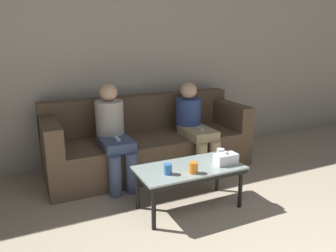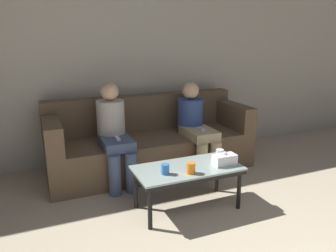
# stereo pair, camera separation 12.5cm
# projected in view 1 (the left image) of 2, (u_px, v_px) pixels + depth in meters

# --- Properties ---
(wall_back) EXTENTS (12.00, 0.06, 2.60)m
(wall_back) POSITION_uv_depth(u_px,v_px,m) (133.00, 61.00, 4.25)
(wall_back) COLOR #B7B2A3
(wall_back) RESTS_ON ground_plane
(couch) EXTENTS (2.47, 0.87, 0.89)m
(couch) POSITION_uv_depth(u_px,v_px,m) (148.00, 143.00, 4.07)
(couch) COLOR brown
(couch) RESTS_ON ground_plane
(coffee_table) EXTENTS (1.00, 0.50, 0.42)m
(coffee_table) POSITION_uv_depth(u_px,v_px,m) (189.00, 171.00, 3.08)
(coffee_table) COLOR #8C9E99
(coffee_table) RESTS_ON ground_plane
(cup_near_left) EXTENTS (0.08, 0.08, 0.10)m
(cup_near_left) POSITION_uv_depth(u_px,v_px,m) (220.00, 154.00, 3.26)
(cup_near_left) COLOR silver
(cup_near_left) RESTS_ON coffee_table
(cup_near_right) EXTENTS (0.07, 0.07, 0.09)m
(cup_near_right) POSITION_uv_depth(u_px,v_px,m) (168.00, 169.00, 2.90)
(cup_near_right) COLOR #3372BF
(cup_near_right) RESTS_ON coffee_table
(cup_far_center) EXTENTS (0.08, 0.08, 0.10)m
(cup_far_center) POSITION_uv_depth(u_px,v_px,m) (193.00, 168.00, 2.92)
(cup_far_center) COLOR orange
(cup_far_center) RESTS_ON coffee_table
(tissue_box) EXTENTS (0.22, 0.12, 0.13)m
(tissue_box) POSITION_uv_depth(u_px,v_px,m) (226.00, 159.00, 3.13)
(tissue_box) COLOR white
(tissue_box) RESTS_ON coffee_table
(seated_person_left_end) EXTENTS (0.31, 0.67, 1.12)m
(seated_person_left_end) POSITION_uv_depth(u_px,v_px,m) (113.00, 131.00, 3.59)
(seated_person_left_end) COLOR #47567A
(seated_person_left_end) RESTS_ON ground_plane
(seated_person_mid_left) EXTENTS (0.32, 0.71, 1.07)m
(seated_person_mid_left) POSITION_uv_depth(u_px,v_px,m) (194.00, 124.00, 3.99)
(seated_person_mid_left) COLOR tan
(seated_person_mid_left) RESTS_ON ground_plane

